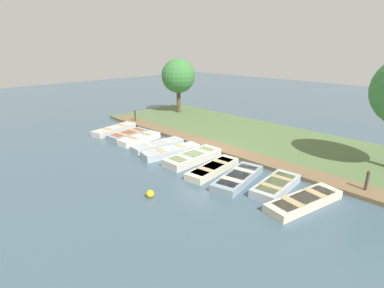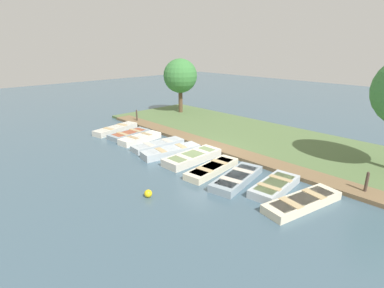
{
  "view_description": "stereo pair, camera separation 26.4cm",
  "coord_description": "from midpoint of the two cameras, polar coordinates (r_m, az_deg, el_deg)",
  "views": [
    {
      "loc": [
        11.86,
        11.33,
        6.14
      ],
      "look_at": [
        0.3,
        -0.42,
        0.65
      ],
      "focal_mm": 28.0,
      "sensor_mm": 36.0,
      "label": 1
    },
    {
      "loc": [
        11.67,
        11.51,
        6.14
      ],
      "look_at": [
        0.3,
        -0.42,
        0.65
      ],
      "focal_mm": 28.0,
      "sensor_mm": 36.0,
      "label": 2
    }
  ],
  "objects": [
    {
      "name": "rowboat_5",
      "position": [
        16.56,
        -0.33,
        -2.52
      ],
      "size": [
        3.55,
        1.28,
        0.44
      ],
      "rotation": [
        0.0,
        0.0,
        0.02
      ],
      "color": "beige",
      "rests_on": "ground_plane"
    },
    {
      "name": "rowboat_0",
      "position": [
        22.8,
        -14.89,
        2.71
      ],
      "size": [
        3.65,
        1.68,
        0.42
      ],
      "rotation": [
        0.0,
        0.0,
        0.21
      ],
      "color": "beige",
      "rests_on": "ground_plane"
    },
    {
      "name": "buoy",
      "position": [
        12.91,
        -8.58,
        -9.37
      ],
      "size": [
        0.34,
        0.34,
        0.34
      ],
      "color": "yellow",
      "rests_on": "ground_plane"
    },
    {
      "name": "park_tree_far_left",
      "position": [
        27.41,
        -2.91,
        12.79
      ],
      "size": [
        3.01,
        3.01,
        4.99
      ],
      "color": "brown",
      "rests_on": "ground_plane"
    },
    {
      "name": "rowboat_6",
      "position": [
        15.22,
        3.51,
        -4.66
      ],
      "size": [
        3.49,
        1.35,
        0.36
      ],
      "rotation": [
        0.0,
        0.0,
        0.11
      ],
      "color": "beige",
      "rests_on": "ground_plane"
    },
    {
      "name": "rowboat_2",
      "position": [
        20.18,
        -10.38,
        1.02
      ],
      "size": [
        3.03,
        1.24,
        0.42
      ],
      "rotation": [
        0.0,
        0.0,
        0.09
      ],
      "color": "silver",
      "rests_on": "ground_plane"
    },
    {
      "name": "rowboat_4",
      "position": [
        17.53,
        -4.44,
        -1.39
      ],
      "size": [
        3.64,
        1.6,
        0.43
      ],
      "rotation": [
        0.0,
        0.0,
        -0.18
      ],
      "color": "#B2BCC1",
      "rests_on": "ground_plane"
    },
    {
      "name": "rowboat_8",
      "position": [
        13.88,
        15.17,
        -7.64
      ],
      "size": [
        2.99,
        1.42,
        0.39
      ],
      "rotation": [
        0.0,
        0.0,
        0.1
      ],
      "color": "#B2BCC1",
      "rests_on": "ground_plane"
    },
    {
      "name": "rowboat_1",
      "position": [
        21.4,
        -12.42,
        1.79
      ],
      "size": [
        3.01,
        1.47,
        0.35
      ],
      "rotation": [
        0.0,
        0.0,
        0.1
      ],
      "color": "#8C9EA8",
      "rests_on": "ground_plane"
    },
    {
      "name": "dock_walkway",
      "position": [
        18.55,
        4.56,
        -0.64
      ],
      "size": [
        1.29,
        22.13,
        0.2
      ],
      "color": "brown",
      "rests_on": "ground_plane"
    },
    {
      "name": "ground_plane",
      "position": [
        17.51,
        1.24,
        -2.11
      ],
      "size": [
        80.0,
        80.0,
        0.0
      ],
      "primitive_type": "plane",
      "color": "#425B6B"
    },
    {
      "name": "rowboat_3",
      "position": [
        18.8,
        -6.94,
        -0.2
      ],
      "size": [
        3.45,
        1.25,
        0.36
      ],
      "rotation": [
        0.0,
        0.0,
        -0.08
      ],
      "color": "#B2BCC1",
      "rests_on": "ground_plane"
    },
    {
      "name": "mooring_post_near",
      "position": [
        25.0,
        -11.07,
        5.16
      ],
      "size": [
        0.13,
        0.13,
        1.09
      ],
      "color": "#47382D",
      "rests_on": "ground_plane"
    },
    {
      "name": "mooring_post_far",
      "position": [
        14.81,
        29.88,
        -6.36
      ],
      "size": [
        0.13,
        0.13,
        1.09
      ],
      "color": "#47382D",
      "rests_on": "ground_plane"
    },
    {
      "name": "rowboat_7",
      "position": [
        14.3,
        8.23,
        -6.4
      ],
      "size": [
        3.53,
        1.79,
        0.37
      ],
      "rotation": [
        0.0,
        0.0,
        0.2
      ],
      "color": "#8C9EA8",
      "rests_on": "ground_plane"
    },
    {
      "name": "rowboat_9",
      "position": [
        12.97,
        20.02,
        -10.16
      ],
      "size": [
        3.74,
        1.77,
        0.36
      ],
      "rotation": [
        0.0,
        0.0,
        -0.21
      ],
      "color": "beige",
      "rests_on": "ground_plane"
    },
    {
      "name": "shore_bank",
      "position": [
        21.17,
        10.73,
        1.51
      ],
      "size": [
        8.0,
        24.0,
        0.19
      ],
      "color": "#567042",
      "rests_on": "ground_plane"
    }
  ]
}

